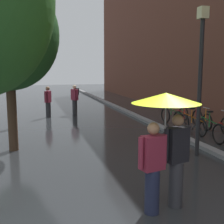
% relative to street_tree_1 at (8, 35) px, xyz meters
% --- Properties ---
extents(kerb_strip, '(0.30, 36.00, 0.12)m').
position_rel_street_tree_1_xyz_m(kerb_strip, '(5.79, 4.60, -3.43)').
color(kerb_strip, slate).
rests_on(kerb_strip, ground).
extents(street_tree_1, '(2.98, 2.98, 5.15)m').
position_rel_street_tree_1_xyz_m(street_tree_1, '(0.00, 0.00, 0.00)').
color(street_tree_1, '#473323').
rests_on(street_tree_1, ground).
extents(street_tree_2, '(2.42, 2.42, 5.60)m').
position_rel_street_tree_1_xyz_m(street_tree_2, '(-0.21, 3.37, 0.53)').
color(street_tree_2, '#473323').
rests_on(street_tree_2, ground).
extents(parked_bicycle_3, '(1.11, 0.74, 0.96)m').
position_rel_street_tree_1_xyz_m(parked_bicycle_3, '(7.12, -0.04, -3.11)').
color(parked_bicycle_3, black).
rests_on(parked_bicycle_3, ground).
extents(parked_bicycle_4, '(1.09, 0.72, 0.96)m').
position_rel_street_tree_1_xyz_m(parked_bicycle_4, '(6.95, 0.91, -3.11)').
color(parked_bicycle_4, black).
rests_on(parked_bicycle_4, ground).
extents(parked_bicycle_5, '(1.16, 0.84, 0.96)m').
position_rel_street_tree_1_xyz_m(parked_bicycle_5, '(7.15, 1.88, -3.11)').
color(parked_bicycle_5, black).
rests_on(parked_bicycle_5, ground).
extents(parked_bicycle_6, '(1.17, 0.84, 0.96)m').
position_rel_street_tree_1_xyz_m(parked_bicycle_6, '(7.09, 2.99, -3.11)').
color(parked_bicycle_6, black).
rests_on(parked_bicycle_6, ground).
extents(couple_under_umbrella, '(1.20, 1.20, 2.12)m').
position_rel_street_tree_1_xyz_m(couple_under_umbrella, '(2.81, -4.75, -2.05)').
color(couple_under_umbrella, '#1E233D').
rests_on(couple_under_umbrella, ground).
extents(street_lamp_post, '(0.24, 0.24, 4.18)m').
position_rel_street_tree_1_xyz_m(street_lamp_post, '(5.19, -2.00, -1.04)').
color(street_lamp_post, black).
rests_on(street_lamp_post, ground).
extents(pedestrian_walking_midground, '(0.44, 0.53, 1.60)m').
position_rel_street_tree_1_xyz_m(pedestrian_walking_midground, '(2.88, 6.47, -2.63)').
color(pedestrian_walking_midground, '#2D2D33').
rests_on(pedestrian_walking_midground, ground).
extents(pedestrian_walking_far, '(0.37, 0.54, 1.59)m').
position_rel_street_tree_1_xyz_m(pedestrian_walking_far, '(1.41, 5.87, -2.68)').
color(pedestrian_walking_far, '#2D2D33').
rests_on(pedestrian_walking_far, ground).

